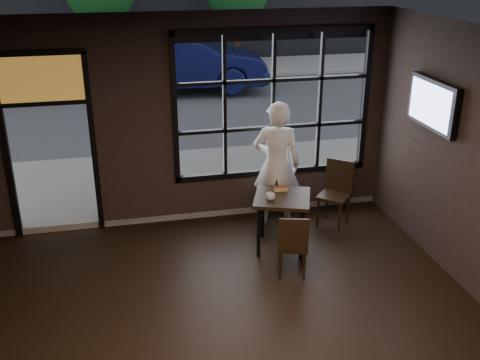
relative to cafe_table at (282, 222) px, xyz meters
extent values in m
cube|color=black|center=(-1.02, -2.29, 2.80)|extent=(6.00, 7.00, 0.02)
cube|color=black|center=(0.18, 1.21, 1.39)|extent=(3.06, 0.12, 2.28)
cube|color=orange|center=(-3.12, 1.21, 1.94)|extent=(1.20, 0.06, 0.70)
cube|color=#545456|center=(-1.02, 21.71, -0.43)|extent=(60.00, 41.00, 0.04)
cube|color=black|center=(0.00, 0.00, 0.00)|extent=(0.97, 0.97, 0.82)
cube|color=black|center=(-0.05, -0.67, 0.03)|extent=(0.47, 0.47, 0.88)
cube|color=black|center=(1.00, 0.56, 0.09)|extent=(0.62, 0.62, 1.01)
imported|color=silver|center=(0.14, 0.79, 0.57)|extent=(0.82, 0.66, 1.96)
imported|color=silver|center=(-0.19, -0.08, 0.45)|extent=(0.14, 0.14, 0.10)
cube|color=black|center=(1.91, -0.35, 1.70)|extent=(0.13, 1.11, 0.65)
imported|color=#0D1140|center=(-0.27, 9.57, 0.51)|extent=(5.10, 2.11, 1.64)
cylinder|color=#332114|center=(-2.43, 12.98, 0.63)|extent=(0.19, 0.19, 2.09)
cylinder|color=#332114|center=(2.15, 13.01, 0.60)|extent=(0.18, 0.18, 2.03)
camera|label=1|loc=(-2.10, -6.80, 3.60)|focal=42.00mm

